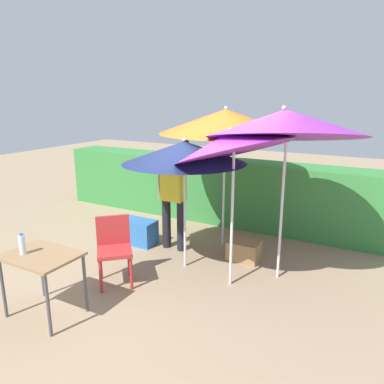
# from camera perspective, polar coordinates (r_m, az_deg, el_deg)

# --- Properties ---
(ground_plane) EXTENTS (24.00, 24.00, 0.00)m
(ground_plane) POSITION_cam_1_polar(r_m,az_deg,el_deg) (5.35, -1.57, -12.20)
(ground_plane) COLOR #9E8466
(hedge_row) EXTENTS (8.00, 0.70, 1.24)m
(hedge_row) POSITION_cam_1_polar(r_m,az_deg,el_deg) (7.08, 7.74, -0.16)
(hedge_row) COLOR #38843D
(hedge_row) RESTS_ON ground_plane
(umbrella_rainbow) EXTENTS (1.71, 1.71, 1.88)m
(umbrella_rainbow) POSITION_cam_1_polar(r_m,az_deg,el_deg) (5.00, -1.21, 6.16)
(umbrella_rainbow) COLOR silver
(umbrella_rainbow) RESTS_ON ground_plane
(umbrella_orange) EXTENTS (2.06, 2.06, 2.27)m
(umbrella_orange) POSITION_cam_1_polar(r_m,az_deg,el_deg) (5.79, 5.22, 10.91)
(umbrella_orange) COLOR silver
(umbrella_orange) RESTS_ON ground_plane
(umbrella_yellow) EXTENTS (2.01, 2.01, 2.46)m
(umbrella_yellow) POSITION_cam_1_polar(r_m,az_deg,el_deg) (4.75, 14.27, 10.25)
(umbrella_yellow) COLOR silver
(umbrella_yellow) RESTS_ON ground_plane
(umbrella_navy) EXTENTS (1.52, 1.49, 2.29)m
(umbrella_navy) POSITION_cam_1_polar(r_m,az_deg,el_deg) (4.44, 6.25, 7.72)
(umbrella_navy) COLOR silver
(umbrella_navy) RESTS_ON ground_plane
(person_vendor) EXTENTS (0.55, 0.22, 1.88)m
(person_vendor) POSITION_cam_1_polar(r_m,az_deg,el_deg) (5.79, -2.90, -0.19)
(person_vendor) COLOR black
(person_vendor) RESTS_ON ground_plane
(chair_plastic) EXTENTS (0.62, 0.62, 0.89)m
(chair_plastic) POSITION_cam_1_polar(r_m,az_deg,el_deg) (4.98, -12.02, -8.20)
(chair_plastic) COLOR #B72D2D
(chair_plastic) RESTS_ON ground_plane
(cooler_box) EXTENTS (0.59, 0.34, 0.41)m
(cooler_box) POSITION_cam_1_polar(r_m,az_deg,el_deg) (6.28, -8.32, -6.13)
(cooler_box) COLOR #2D6BB7
(cooler_box) RESTS_ON ground_plane
(crate_cardboard) EXTENTS (0.47, 0.35, 0.30)m
(crate_cardboard) POSITION_cam_1_polar(r_m,az_deg,el_deg) (5.69, 8.10, -9.01)
(crate_cardboard) COLOR #9E7A4C
(crate_cardboard) RESTS_ON ground_plane
(folding_table) EXTENTS (0.80, 0.60, 0.74)m
(folding_table) POSITION_cam_1_polar(r_m,az_deg,el_deg) (4.44, -22.30, -10.01)
(folding_table) COLOR #4C4C51
(folding_table) RESTS_ON ground_plane
(bottle_water) EXTENTS (0.07, 0.07, 0.24)m
(bottle_water) POSITION_cam_1_polar(r_m,az_deg,el_deg) (4.45, -24.89, -7.38)
(bottle_water) COLOR silver
(bottle_water) RESTS_ON folding_table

